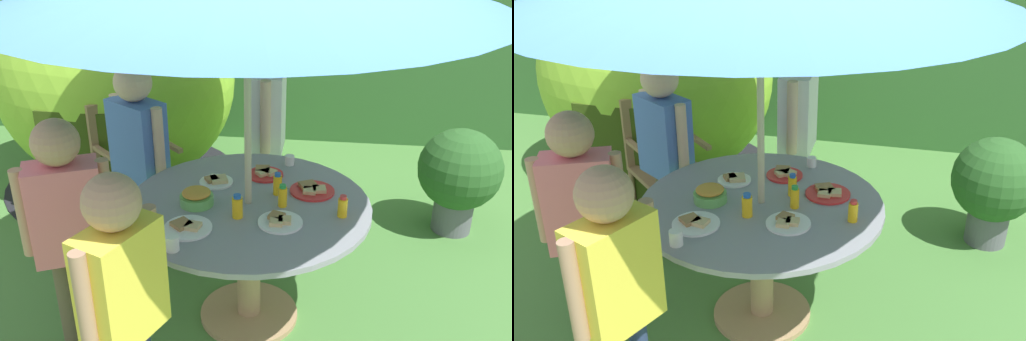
{
  "view_description": "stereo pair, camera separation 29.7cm",
  "coord_description": "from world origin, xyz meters",
  "views": [
    {
      "loc": [
        0.38,
        -2.61,
        2.17
      ],
      "look_at": [
        0.03,
        0.05,
        0.9
      ],
      "focal_mm": 40.11,
      "sensor_mm": 36.0,
      "label": 1
    },
    {
      "loc": [
        0.67,
        -2.56,
        2.17
      ],
      "look_at": [
        0.03,
        0.05,
        0.9
      ],
      "focal_mm": 40.11,
      "sensor_mm": 36.0,
      "label": 2
    }
  ],
  "objects": [
    {
      "name": "wooden_chair",
      "position": [
        -0.95,
        0.87,
        0.53
      ],
      "size": [
        0.65,
        0.65,
        0.95
      ],
      "rotation": [
        0.0,
        0.0,
        0.83
      ],
      "color": "#93704C",
      "rests_on": "ground_plane"
    },
    {
      "name": "juice_bottle_near_left",
      "position": [
        0.49,
        -0.08,
        0.79
      ],
      "size": [
        0.05,
        0.05,
        0.12
      ],
      "color": "yellow",
      "rests_on": "garden_table"
    },
    {
      "name": "plate_far_right",
      "position": [
        0.05,
        0.34,
        0.75
      ],
      "size": [
        0.21,
        0.21,
        0.03
      ],
      "color": "red",
      "rests_on": "garden_table"
    },
    {
      "name": "potted_plant",
      "position": [
        1.33,
        1.13,
        0.45
      ],
      "size": [
        0.57,
        0.57,
        0.77
      ],
      "color": "#595960",
      "rests_on": "ground_plane"
    },
    {
      "name": "garden_table",
      "position": [
        0.0,
        0.0,
        0.56
      ],
      "size": [
        1.29,
        1.29,
        0.74
      ],
      "color": "tan",
      "rests_on": "ground_plane"
    },
    {
      "name": "juice_bottle_far_left",
      "position": [
        -0.03,
        -0.16,
        0.8
      ],
      "size": [
        0.05,
        0.05,
        0.13
      ],
      "color": "yellow",
      "rests_on": "garden_table"
    },
    {
      "name": "plate_mid_left",
      "position": [
        -0.21,
        0.21,
        0.75
      ],
      "size": [
        0.19,
        0.19,
        0.03
      ],
      "color": "white",
      "rests_on": "garden_table"
    },
    {
      "name": "cup_near",
      "position": [
        0.18,
        0.5,
        0.77
      ],
      "size": [
        0.06,
        0.06,
        0.06
      ],
      "primitive_type": "cylinder",
      "color": "white",
      "rests_on": "garden_table"
    },
    {
      "name": "plate_mid_right",
      "position": [
        0.33,
        0.17,
        0.75
      ],
      "size": [
        0.24,
        0.24,
        0.03
      ],
      "color": "red",
      "rests_on": "garden_table"
    },
    {
      "name": "cup_far",
      "position": [
        -0.28,
        -0.49,
        0.78
      ],
      "size": [
        0.06,
        0.06,
        0.07
      ],
      "primitive_type": "cylinder",
      "color": "white",
      "rests_on": "garden_table"
    },
    {
      "name": "child_in_pink_shirt",
      "position": [
        -0.82,
        -0.37,
        0.83
      ],
      "size": [
        0.41,
        0.31,
        1.3
      ],
      "rotation": [
        0.0,
        0.0,
        0.43
      ],
      "color": "brown",
      "rests_on": "ground_plane"
    },
    {
      "name": "juice_bottle_near_right",
      "position": [
        0.18,
        -0.01,
        0.8
      ],
      "size": [
        0.05,
        0.05,
        0.12
      ],
      "color": "yellow",
      "rests_on": "garden_table"
    },
    {
      "name": "ground_plane",
      "position": [
        0.0,
        0.0,
        -0.01
      ],
      "size": [
        10.0,
        10.0,
        0.02
      ],
      "primitive_type": "cube",
      "color": "#477A38"
    },
    {
      "name": "dome_tent",
      "position": [
        -1.3,
        1.63,
        0.88
      ],
      "size": [
        2.01,
        2.01,
        1.77
      ],
      "rotation": [
        0.0,
        0.0,
        -0.03
      ],
      "color": "#8CC633",
      "rests_on": "ground_plane"
    },
    {
      "name": "plate_back_edge",
      "position": [
        -0.25,
        -0.3,
        0.75
      ],
      "size": [
        0.24,
        0.24,
        0.03
      ],
      "color": "white",
      "rests_on": "garden_table"
    },
    {
      "name": "hedge_backdrop",
      "position": [
        0.0,
        3.06,
        0.91
      ],
      "size": [
        9.0,
        0.7,
        1.83
      ],
      "primitive_type": "cube",
      "color": "#33602D",
      "rests_on": "ground_plane"
    },
    {
      "name": "child_in_yellow_shirt",
      "position": [
        -0.37,
        -0.88,
        0.83
      ],
      "size": [
        0.3,
        0.41,
        1.3
      ],
      "rotation": [
        0.0,
        0.0,
        1.17
      ],
      "color": "navy",
      "rests_on": "ground_plane"
    },
    {
      "name": "child_in_blue_shirt",
      "position": [
        -0.74,
        0.48,
        0.85
      ],
      "size": [
        0.39,
        0.35,
        1.33
      ],
      "rotation": [
        0.0,
        0.0,
        -0.57
      ],
      "color": "brown",
      "rests_on": "ground_plane"
    },
    {
      "name": "child_in_white_shirt",
      "position": [
        0.0,
        0.99,
        0.9
      ],
      "size": [
        0.24,
        0.47,
        1.41
      ],
      "rotation": [
        0.0,
        0.0,
        -1.57
      ],
      "color": "#3F3F47",
      "rests_on": "ground_plane"
    },
    {
      "name": "juice_bottle_center_back",
      "position": [
        0.14,
        0.11,
        0.8
      ],
      "size": [
        0.05,
        0.05,
        0.13
      ],
      "color": "yellow",
      "rests_on": "garden_table"
    },
    {
      "name": "snack_bowl",
      "position": [
        -0.26,
        -0.05,
        0.78
      ],
      "size": [
        0.18,
        0.18,
        0.09
      ],
      "color": "#66B259",
      "rests_on": "garden_table"
    },
    {
      "name": "plate_center_front",
      "position": [
        0.18,
        -0.19,
        0.75
      ],
      "size": [
        0.22,
        0.22,
        0.03
      ],
      "color": "white",
      "rests_on": "garden_table"
    }
  ]
}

